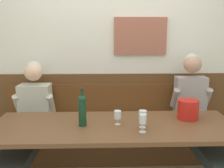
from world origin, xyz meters
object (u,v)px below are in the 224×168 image
dining_table (114,132)px  person_left_seat (28,122)px  wine_glass_near_bucket (143,115)px  wine_glass_mid_right (118,115)px  ice_bucket (188,109)px  wall_bench (112,137)px  person_center_left_seat (200,118)px  wine_glass_center_front (143,120)px  wine_bottle_green_tall (82,110)px

dining_table → person_left_seat: 0.99m
wine_glass_near_bucket → wine_glass_mid_right: size_ratio=1.20×
ice_bucket → person_left_seat: bearing=173.2°
wall_bench → person_center_left_seat: person_center_left_seat is taller
dining_table → wine_glass_center_front: wine_glass_center_front is taller
ice_bucket → wine_bottle_green_tall: 1.07m
ice_bucket → wine_glass_mid_right: (-0.72, -0.14, -0.01)m
wine_bottle_green_tall → wine_glass_mid_right: wine_bottle_green_tall is taller
ice_bucket → wine_glass_near_bucket: ice_bucket is taller
wall_bench → wine_glass_near_bucket: wall_bench is taller
dining_table → wine_glass_mid_right: size_ratio=17.24×
wall_bench → wine_glass_near_bucket: size_ratio=16.25×
person_left_seat → ice_bucket: bearing=-6.8°
person_center_left_seat → wine_glass_mid_right: (-0.93, -0.33, 0.15)m
person_left_seat → wine_glass_center_front: (1.17, -0.54, 0.21)m
wine_glass_center_front → person_center_left_seat: bearing=36.2°
wine_glass_near_bucket → wine_glass_center_front: bearing=-98.6°
wall_bench → wine_glass_mid_right: size_ratio=19.44×
person_center_left_seat → wine_glass_center_front: bearing=-143.8°
person_left_seat → person_center_left_seat: (1.89, -0.01, 0.03)m
person_left_seat → person_center_left_seat: 1.89m
ice_bucket → wine_glass_center_front: (-0.51, -0.33, 0.01)m
wall_bench → ice_bucket: bearing=-36.0°
person_left_seat → wine_bottle_green_tall: person_left_seat is taller
dining_table → person_center_left_seat: (0.97, 0.34, 0.01)m
wall_bench → person_left_seat: (-0.93, -0.35, 0.35)m
wine_bottle_green_tall → wine_glass_mid_right: bearing=3.8°
person_center_left_seat → wall_bench: bearing=159.8°
person_center_left_seat → ice_bucket: 0.33m
wall_bench → dining_table: 0.79m
person_left_seat → wine_bottle_green_tall: 0.77m
person_left_seat → wine_glass_mid_right: bearing=-19.4°
dining_table → person_left_seat: size_ratio=1.85×
person_left_seat → wine_glass_near_bucket: person_left_seat is taller
wall_bench → ice_bucket: size_ratio=12.58×
wine_glass_center_front → wine_glass_mid_right: size_ratio=1.19×
dining_table → wine_glass_mid_right: wine_glass_mid_right is taller
wall_bench → person_left_seat: 1.05m
wine_glass_mid_right → wine_glass_near_bucket: bearing=-20.7°
person_center_left_seat → wine_glass_near_bucket: 0.84m
wall_bench → dining_table: wall_bench is taller
wall_bench → wine_glass_center_front: bearing=-74.6°
person_left_seat → wine_glass_near_bucket: bearing=-19.7°
dining_table → person_center_left_seat: bearing=19.3°
wine_bottle_green_tall → wine_glass_center_front: wine_bottle_green_tall is taller
wine_bottle_green_tall → wine_glass_near_bucket: bearing=-6.5°
wall_bench → ice_bucket: 1.08m
wine_glass_near_bucket → person_left_seat: bearing=160.3°
wall_bench → ice_bucket: (0.76, -0.55, 0.54)m
dining_table → wine_glass_mid_right: 0.17m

